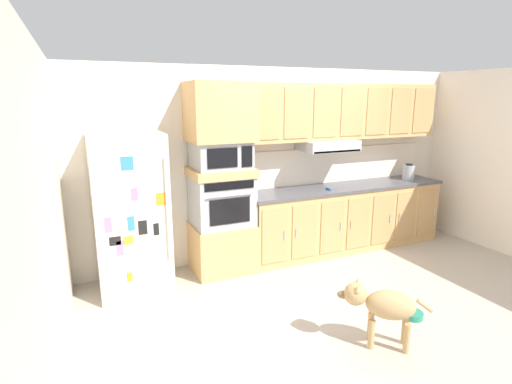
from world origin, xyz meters
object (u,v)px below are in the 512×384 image
Objects in this scene: microwave at (221,155)px; dog_food_bowl at (413,315)px; refrigerator at (130,214)px; built_in_oven at (222,200)px; screwdriver at (329,189)px; electric_kettle at (409,172)px; dog at (382,305)px.

dog_food_bowl is at bearing -54.31° from microwave.
refrigerator is 1.08m from built_in_oven.
refrigerator is 13.52× the size of screwdriver.
electric_kettle reaches higher than screwdriver.
microwave is at bearing 179.07° from electric_kettle.
dog_food_bowl is (1.33, -1.85, -0.87)m from built_in_oven.
refrigerator is 2.73× the size of microwave.
built_in_oven is at bearing 179.23° from microwave.
refrigerator is 8.80× the size of dog_food_bowl.
electric_kettle is (2.92, -0.05, 0.13)m from built_in_oven.
screwdriver is 0.19× the size of dog.
refrigerator is 2.51× the size of built_in_oven.
electric_kettle reaches higher than dog.
built_in_oven is at bearing 175.30° from screwdriver.
dog_food_bowl is (-0.14, -1.73, -0.90)m from screwdriver.
screwdriver is (1.47, -0.12, -0.53)m from microwave.
electric_kettle is (2.92, -0.05, -0.43)m from microwave.
built_in_oven is 2.44m from dog_food_bowl.
screwdriver is 2.16m from dog.
microwave is (0.00, -0.00, 0.56)m from built_in_oven.
refrigerator is at bearing -179.71° from electric_kettle.
screwdriver is (2.55, -0.05, 0.05)m from refrigerator.
built_in_oven is 0.56m from microwave.
microwave is 1.57m from screwdriver.
built_in_oven is 2.92× the size of electric_kettle.
built_in_oven is 2.25m from dog.
electric_kettle is at bearing 0.29° from refrigerator.
microwave is at bearing 175.30° from screwdriver.
electric_kettle is 1.20× the size of dog_food_bowl.
refrigerator is 7.33× the size of electric_kettle.
dog is (1.80, -2.00, -0.49)m from refrigerator.
built_in_oven is 1.09× the size of microwave.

